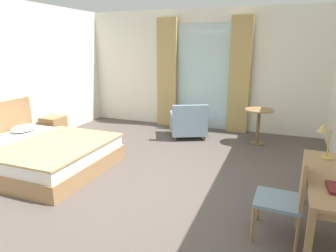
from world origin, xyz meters
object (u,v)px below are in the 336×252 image
Objects in this scene: bed at (37,153)px; desk_lamp at (324,134)px; desk_chair at (288,194)px; armchair_by_window at (188,124)px; nightstand at (54,128)px; round_cafe_table at (259,119)px.

bed is 4.96× the size of desk_lamp.
desk_chair is 0.92× the size of armchair_by_window.
desk_lamp is at bearing 0.63° from bed.
nightstand is 1.16× the size of desk_lamp.
desk_lamp reaches higher than bed.
desk_lamp is (0.34, 0.58, 0.54)m from desk_chair.
nightstand is at bearing 165.75° from desk_lamp.
desk_lamp is 0.61× the size of round_cafe_table.
bed is at bearing -58.74° from nightstand.
armchair_by_window reaches higher than round_cafe_table.
desk_lamp is (4.27, 0.05, 0.79)m from bed.
bed is 3.02× the size of round_cafe_table.
armchair_by_window is at bearing 123.39° from desk_chair.
bed is 2.40× the size of desk_chair.
armchair_by_window is (1.88, 2.58, 0.07)m from bed.
nightstand is at bearing -162.44° from round_cafe_table.
nightstand is at bearing 121.26° from bed.
nightstand is 4.41m from round_cafe_table.
armchair_by_window is 1.52m from round_cafe_table.
desk_lamp reaches higher than desk_chair.
bed is at bearing 172.26° from desk_chair.
desk_lamp is 3.56m from armchair_by_window.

